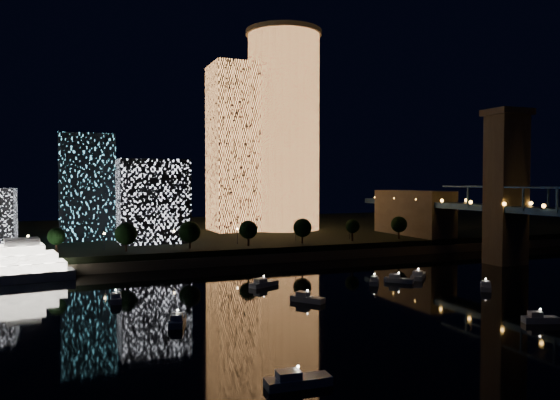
{
  "coord_description": "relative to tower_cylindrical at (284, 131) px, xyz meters",
  "views": [
    {
      "loc": [
        -68.09,
        -86.38,
        26.92
      ],
      "look_at": [
        -11.66,
        55.0,
        21.61
      ],
      "focal_mm": 35.0,
      "sensor_mm": 36.0,
      "label": 1
    }
  ],
  "objects": [
    {
      "name": "tower_rectangular",
      "position": [
        -20.94,
        3.31,
        -8.16
      ],
      "size": [
        22.92,
        22.92,
        72.92
      ],
      "primitive_type": "cube",
      "color": "#FA9A50",
      "rests_on": "far_bank"
    },
    {
      "name": "street_lamps",
      "position": [
        -58.7,
        -47.64,
        -40.6
      ],
      "size": [
        132.7,
        0.7,
        5.65
      ],
      "color": "black",
      "rests_on": "far_bank"
    },
    {
      "name": "tower_cylindrical",
      "position": [
        0.0,
        0.0,
        0.0
      ],
      "size": [
        34.0,
        34.0,
        89.0
      ],
      "color": "#FA9A50",
      "rests_on": "far_bank"
    },
    {
      "name": "motorboats",
      "position": [
        -22.73,
        -126.74,
        -48.81
      ],
      "size": [
        124.11,
        73.29,
        2.78
      ],
      "color": "silver",
      "rests_on": "ground"
    },
    {
      "name": "far_bank",
      "position": [
        -24.7,
        18.36,
        -47.12
      ],
      "size": [
        420.0,
        160.0,
        5.0
      ],
      "primitive_type": "cube",
      "color": "black",
      "rests_on": "ground"
    },
    {
      "name": "ground",
      "position": [
        -24.7,
        -141.64,
        -49.62
      ],
      "size": [
        520.0,
        520.0,
        0.0
      ],
      "primitive_type": "plane",
      "color": "black",
      "rests_on": "ground"
    },
    {
      "name": "midrise_blocks",
      "position": [
        -96.96,
        -17.71,
        -28.76
      ],
      "size": [
        101.19,
        45.92,
        39.38
      ],
      "color": "white",
      "rests_on": "far_bank"
    },
    {
      "name": "seawall",
      "position": [
        -24.7,
        -59.64,
        -48.12
      ],
      "size": [
        420.0,
        6.0,
        3.0
      ],
      "primitive_type": "cube",
      "color": "#6B5E4C",
      "rests_on": "ground"
    },
    {
      "name": "esplanade_trees",
      "position": [
        -58.37,
        -53.64,
        -39.15
      ],
      "size": [
        166.3,
        6.99,
        9.0
      ],
      "color": "black",
      "rests_on": "far_bank"
    }
  ]
}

